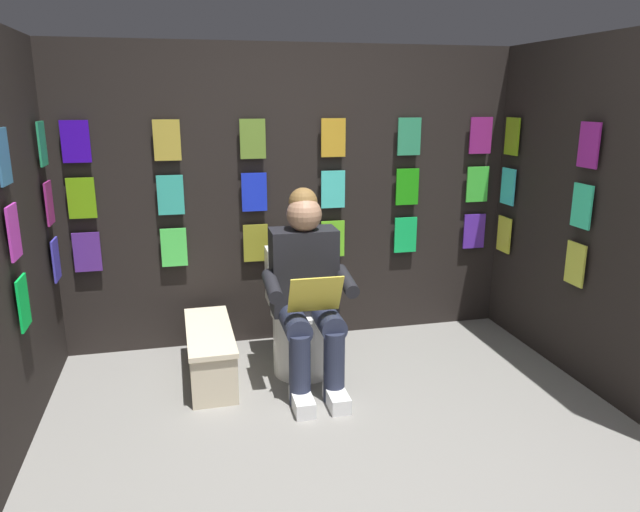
# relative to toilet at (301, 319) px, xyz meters

# --- Properties ---
(display_wall_back) EXTENTS (3.25, 0.14, 2.06)m
(display_wall_back) POSITION_rel_toilet_xyz_m (-0.06, -0.56, 0.70)
(display_wall_back) COLOR black
(display_wall_back) RESTS_ON ground
(display_wall_left) EXTENTS (0.14, 2.02, 2.06)m
(display_wall_left) POSITION_rel_toilet_xyz_m (-1.68, 0.50, 0.70)
(display_wall_left) COLOR black
(display_wall_left) RESTS_ON ground
(toilet) EXTENTS (0.41, 0.55, 0.77)m
(toilet) POSITION_rel_toilet_xyz_m (0.00, 0.00, 0.00)
(toilet) COLOR white
(toilet) RESTS_ON ground
(person_reading) EXTENTS (0.53, 0.68, 1.19)m
(person_reading) POSITION_rel_toilet_xyz_m (0.00, 0.23, 0.27)
(person_reading) COLOR black
(person_reading) RESTS_ON ground
(comic_longbox_near) EXTENTS (0.29, 0.82, 0.32)m
(comic_longbox_near) POSITION_rel_toilet_xyz_m (0.58, 0.03, -0.16)
(comic_longbox_near) COLOR beige
(comic_longbox_near) RESTS_ON ground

